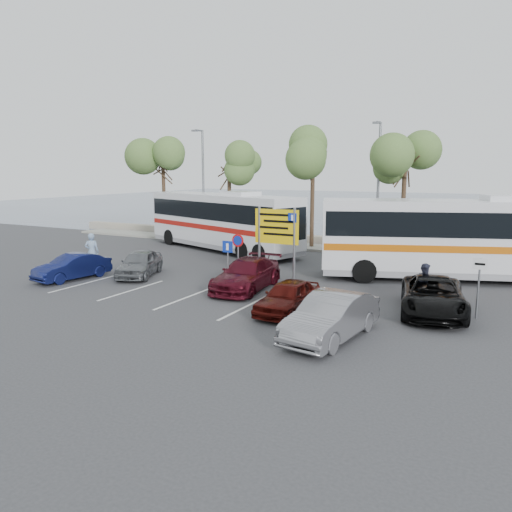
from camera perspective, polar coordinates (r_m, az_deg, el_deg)
The scene contains 25 objects.
ground at distance 21.30m, azimuth -3.84°, elevation -4.58°, with size 120.00×120.00×0.00m, color #333436.
kerb_strip at distance 33.76m, azimuth 8.72°, elevation 0.81°, with size 44.00×2.40×0.15m, color gray.
seawall at distance 35.61m, azimuth 9.79°, elevation 1.61°, with size 48.00×0.80×0.60m, color #9E927E.
sea at distance 78.47m, azimuth 19.91°, elevation 5.35°, with size 140.00×140.00×0.00m, color #39455B.
tree_far_left at distance 40.18m, azimuth -10.61°, elevation 11.12°, with size 3.20×3.20×7.60m.
tree_left at distance 36.76m, azimuth -3.11°, elevation 10.90°, with size 3.20×3.20×7.20m.
tree_mid at distance 33.91m, azimuth 6.57°, elevation 12.05°, with size 3.20×3.20×8.00m.
tree_right at distance 32.19m, azimuth 16.73°, elevation 10.97°, with size 3.20×3.20×7.40m.
street_lamp_left at distance 37.43m, azimuth -6.13°, elevation 8.69°, with size 0.45×1.15×8.01m.
street_lamp_right at distance 32.05m, azimuth 13.76°, elevation 8.30°, with size 0.45×1.15×8.01m.
direction_sign at distance 23.14m, azimuth 2.38°, elevation 2.71°, with size 2.20×0.12×3.60m.
sign_no_stop at distance 23.29m, azimuth -2.07°, elevation 0.64°, with size 0.60×0.08×2.35m.
sign_parking at distance 21.75m, azimuth -3.24°, elevation -0.31°, with size 0.50×0.07×2.25m.
sign_taxi at distance 19.45m, azimuth 24.12°, elevation -2.51°, with size 0.50×0.07×2.20m.
lane_markings at distance 21.11m, azimuth -7.92°, elevation -4.77°, with size 12.02×4.20×0.01m, color silver, non-canonical shape.
coach_bus_left at distance 33.16m, azimuth -3.92°, elevation 3.81°, with size 12.87×6.87×3.96m.
coach_bus_right at distance 25.89m, azimuth 22.47°, elevation 1.58°, with size 13.43×7.11×4.13m.
car_silver_a at distance 25.73m, azimuth -13.15°, elevation -0.82°, with size 1.55×3.85×1.31m, color slate.
car_blue at distance 25.91m, azimuth -20.26°, elevation -1.18°, with size 1.31×3.77×1.24m, color #10174C.
car_maroon at distance 22.24m, azimuth -1.09°, elevation -2.13°, with size 1.92×4.71×1.37m, color #490C17.
car_red at distance 18.69m, azimuth 3.69°, elevation -4.67°, with size 1.46×3.62×1.23m, color #410C09.
suv_black at distance 19.64m, azimuth 19.57°, elevation -4.33°, with size 2.24×4.86×1.35m, color black.
car_silver_b at distance 16.00m, azimuth 8.60°, elevation -6.88°, with size 1.52×4.36×1.44m, color gray.
pedestrian_near at distance 27.81m, azimuth -18.24°, elevation 0.45°, with size 0.73×0.48×2.01m, color #7D98B6.
pedestrian_far at distance 20.92m, azimuth 18.75°, elevation -3.03°, with size 0.80×0.62×1.65m, color #2F3247.
Camera 1 is at (10.88, -17.54, 5.27)m, focal length 35.00 mm.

